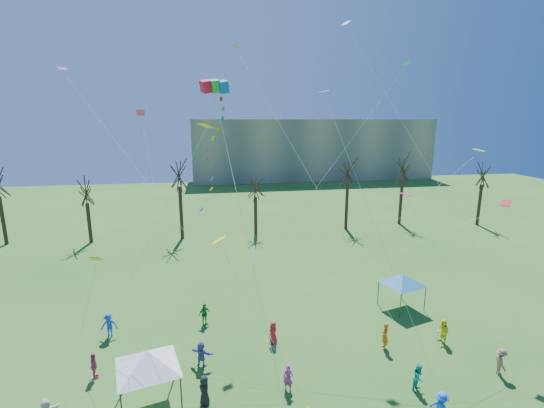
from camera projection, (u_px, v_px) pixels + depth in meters
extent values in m
cube|color=gray|center=(312.00, 149.00, 97.35)|extent=(60.00, 14.00, 15.00)
cylinder|color=black|center=(3.00, 221.00, 46.00)|extent=(0.44, 0.44, 6.02)
cylinder|color=black|center=(89.00, 223.00, 46.81)|extent=(0.44, 0.44, 5.02)
cylinder|color=black|center=(181.00, 213.00, 48.22)|extent=(0.44, 0.44, 6.80)
cylinder|color=black|center=(256.00, 215.00, 50.40)|extent=(0.44, 0.44, 5.04)
cylinder|color=black|center=(347.00, 206.00, 52.49)|extent=(0.44, 0.44, 6.64)
cylinder|color=black|center=(401.00, 202.00, 55.03)|extent=(0.44, 0.44, 6.45)
cylinder|color=black|center=(479.00, 205.00, 54.52)|extent=(0.44, 0.44, 5.94)
cube|color=red|center=(206.00, 86.00, 21.20)|extent=(0.75, 1.00, 0.85)
cube|color=green|center=(214.00, 87.00, 21.28)|extent=(0.75, 1.00, 0.85)
cube|color=blue|center=(223.00, 87.00, 21.35)|extent=(0.75, 1.00, 0.85)
cylinder|color=white|center=(250.00, 251.00, 17.35)|extent=(0.02, 0.02, 18.63)
cylinder|color=#3F3F44|center=(181.00, 396.00, 19.51)|extent=(0.09, 0.09, 2.31)
cylinder|color=#3F3F44|center=(120.00, 377.00, 20.95)|extent=(0.09, 0.09, 2.31)
cylinder|color=#3F3F44|center=(172.00, 364.00, 22.07)|extent=(0.09, 0.09, 2.31)
pyramid|color=white|center=(147.00, 359.00, 19.86)|extent=(4.28, 4.28, 0.99)
cylinder|color=#3F3F44|center=(400.00, 306.00, 29.20)|extent=(0.08, 0.08, 2.07)
cylinder|color=#3F3F44|center=(425.00, 299.00, 30.25)|extent=(0.08, 0.08, 2.07)
cylinder|color=#3F3F44|center=(378.00, 292.00, 31.46)|extent=(0.08, 0.08, 2.07)
cylinder|color=#3F3F44|center=(402.00, 287.00, 32.52)|extent=(0.08, 0.08, 2.07)
pyramid|color=#2679BF|center=(403.00, 279.00, 30.53)|extent=(3.79, 3.79, 0.89)
imported|color=black|center=(204.00, 390.00, 20.38)|extent=(0.67, 0.91, 1.70)
imported|color=#AB2A93|center=(288.00, 378.00, 21.39)|extent=(0.70, 0.64, 1.61)
imported|color=#0BA69F|center=(419.00, 377.00, 21.47)|extent=(0.98, 0.94, 1.59)
imported|color=#956551|center=(501.00, 362.00, 22.76)|extent=(0.92, 1.23, 1.69)
imported|color=#CB4375|center=(94.00, 366.00, 22.43)|extent=(0.69, 1.04, 1.64)
imported|color=#5655B9|center=(201.00, 354.00, 23.56)|extent=(1.57, 1.19, 1.65)
imported|color=red|center=(273.00, 333.00, 25.96)|extent=(0.91, 0.92, 1.61)
imported|color=#E25C0B|center=(385.00, 336.00, 25.32)|extent=(0.62, 0.77, 1.85)
imported|color=yellow|center=(443.00, 332.00, 25.91)|extent=(0.74, 0.91, 1.76)
imported|color=blue|center=(109.00, 325.00, 26.68)|extent=(1.17, 0.69, 1.79)
imported|color=#1E8A2A|center=(204.00, 314.00, 28.34)|extent=(1.05, 0.89, 1.69)
cube|color=#E9A80C|center=(96.00, 259.00, 19.83)|extent=(0.60, 0.68, 0.42)
cylinder|color=white|center=(78.00, 349.00, 17.71)|extent=(0.01, 0.01, 8.58)
cube|color=#DA247B|center=(140.00, 113.00, 26.60)|extent=(0.67, 0.76, 0.40)
cylinder|color=white|center=(164.00, 237.00, 21.98)|extent=(0.01, 0.01, 19.71)
cube|color=#ECFF1A|center=(219.00, 240.00, 16.64)|extent=(0.61, 0.54, 0.35)
cylinder|color=white|center=(266.00, 330.00, 17.47)|extent=(0.01, 0.01, 9.21)
cube|color=#19BDA2|center=(325.00, 91.00, 22.31)|extent=(0.75, 0.64, 0.18)
cylinder|color=white|center=(378.00, 234.00, 20.62)|extent=(0.01, 0.01, 17.40)
cube|color=blue|center=(346.00, 23.00, 31.26)|extent=(0.85, 0.82, 0.43)
cylinder|color=white|center=(428.00, 166.00, 25.06)|extent=(0.01, 0.01, 28.77)
cube|color=#B7162E|center=(506.00, 203.00, 19.95)|extent=(0.74, 0.73, 0.27)
cylinder|color=white|center=(283.00, 301.00, 19.35)|extent=(0.01, 0.01, 25.52)
cube|color=#99C52E|center=(479.00, 150.00, 26.90)|extent=(0.85, 0.93, 0.17)
cylinder|color=white|center=(361.00, 250.00, 23.59)|extent=(0.01, 0.01, 23.51)
cube|color=purple|center=(62.00, 69.00, 28.39)|extent=(0.90, 0.94, 0.30)
cylinder|color=white|center=(159.00, 198.00, 24.84)|extent=(0.01, 0.01, 26.41)
cube|color=orange|center=(236.00, 47.00, 31.59)|extent=(0.58, 0.48, 0.29)
cylinder|color=white|center=(310.00, 177.00, 26.47)|extent=(0.01, 0.01, 26.92)
cube|color=#F62988|center=(405.00, 194.00, 24.08)|extent=(0.80, 0.65, 0.20)
cylinder|color=white|center=(452.00, 272.00, 23.37)|extent=(0.01, 0.01, 10.82)
cube|color=gold|center=(206.00, 126.00, 19.48)|extent=(0.93, 0.95, 0.28)
cylinder|color=white|center=(146.00, 250.00, 20.90)|extent=(0.01, 0.01, 14.92)
cube|color=#17B292|center=(406.00, 63.00, 28.77)|extent=(0.55, 0.68, 0.22)
cylinder|color=white|center=(314.00, 191.00, 26.11)|extent=(0.01, 0.01, 24.77)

